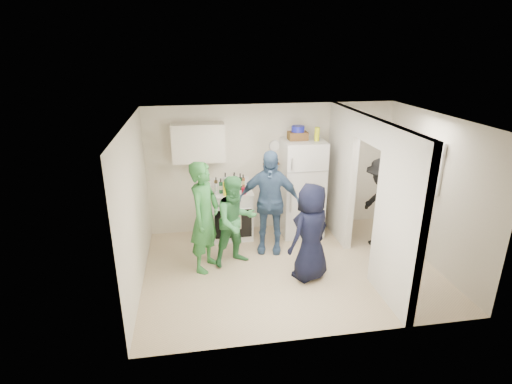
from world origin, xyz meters
TOP-DOWN VIEW (x-y plane):
  - floor at (0.00, 0.00)m, footprint 4.80×4.80m
  - wall_back at (0.00, 1.70)m, footprint 4.80×0.00m
  - wall_front at (0.00, -1.70)m, footprint 4.80×0.00m
  - wall_left at (-2.40, 0.00)m, footprint 0.00×3.40m
  - wall_right at (2.40, 0.00)m, footprint 0.00×3.40m
  - ceiling at (0.00, 0.00)m, footprint 4.80×4.80m
  - partition_pier_back at (1.20, 1.10)m, footprint 0.12×1.20m
  - partition_pier_front at (1.20, -1.10)m, footprint 0.12×1.20m
  - partition_header at (1.20, 0.00)m, footprint 0.12×1.00m
  - stove at (-0.84, 1.37)m, footprint 0.79×0.66m
  - upper_cabinet at (-1.40, 1.52)m, footprint 0.95×0.34m
  - fridge at (0.52, 1.34)m, footprint 0.77×0.75m
  - wicker_basket at (0.42, 1.39)m, footprint 0.35×0.25m
  - blue_bowl at (0.42, 1.39)m, footprint 0.24×0.24m
  - yellow_cup_stack_top at (0.74, 1.24)m, footprint 0.09×0.09m
  - wall_clock at (0.05, 1.68)m, footprint 0.22×0.02m
  - spice_shelf at (0.00, 1.65)m, footprint 0.35×0.08m
  - nook_window at (2.38, 0.20)m, footprint 0.03×0.70m
  - nook_window_frame at (2.36, 0.20)m, footprint 0.04×0.76m
  - nook_valance at (2.34, 0.20)m, footprint 0.04×0.82m
  - yellow_cup_stack_stove at (-0.96, 1.15)m, footprint 0.09×0.09m
  - red_cup at (-0.62, 1.17)m, footprint 0.09×0.09m
  - person_green_left at (-1.38, 0.26)m, footprint 0.71×0.80m
  - person_green_center at (-0.87, 0.34)m, footprint 0.91×0.81m
  - person_denim at (-0.24, 0.71)m, footprint 1.17×0.73m
  - person_navy at (0.23, -0.29)m, footprint 0.92×0.83m
  - person_nook at (1.75, 0.51)m, footprint 0.70×1.13m
  - bottle_a at (-1.11, 1.48)m, footprint 0.06×0.06m
  - bottle_b at (-1.03, 1.28)m, footprint 0.07×0.07m
  - bottle_c at (-0.93, 1.50)m, footprint 0.07×0.07m
  - bottle_d at (-0.81, 1.31)m, footprint 0.06×0.06m
  - bottle_e at (-0.75, 1.56)m, footprint 0.08×0.08m
  - bottle_f at (-0.66, 1.40)m, footprint 0.07×0.07m
  - bottle_g at (-0.58, 1.53)m, footprint 0.07×0.07m
  - bottle_h at (-1.12, 1.26)m, footprint 0.06×0.06m
  - bottle_i at (-0.77, 1.47)m, footprint 0.06×0.06m

SIDE VIEW (x-z plane):
  - floor at x=0.00m, z-range 0.00..0.00m
  - stove at x=-0.84m, z-range 0.00..0.94m
  - person_green_center at x=-0.87m, z-range 0.00..1.55m
  - person_navy at x=0.23m, z-range 0.00..1.58m
  - person_nook at x=1.75m, z-range 0.00..1.68m
  - person_green_left at x=-1.38m, z-range 0.00..1.84m
  - person_denim at x=-0.24m, z-range 0.00..1.87m
  - fridge at x=0.52m, z-range 0.00..1.87m
  - red_cup at x=-0.62m, z-range 0.94..1.06m
  - bottle_a at x=-1.11m, z-range 0.94..1.19m
  - yellow_cup_stack_stove at x=-0.96m, z-range 0.94..1.19m
  - bottle_g at x=-0.58m, z-range 0.94..1.20m
  - bottle_h at x=-1.12m, z-range 0.94..1.20m
  - bottle_d at x=-0.81m, z-range 0.94..1.22m
  - bottle_b at x=-1.03m, z-range 0.94..1.22m
  - bottle_i at x=-0.77m, z-range 0.94..1.24m
  - bottle_e at x=-0.75m, z-range 0.94..1.24m
  - bottle_c at x=-0.93m, z-range 0.94..1.26m
  - bottle_f at x=-0.66m, z-range 0.94..1.27m
  - wall_back at x=0.00m, z-range -1.15..3.65m
  - wall_front at x=0.00m, z-range -1.15..3.65m
  - wall_left at x=-2.40m, z-range -0.45..2.95m
  - wall_right at x=2.40m, z-range -0.45..2.95m
  - partition_pier_back at x=1.20m, z-range 0.00..2.50m
  - partition_pier_front at x=1.20m, z-range 0.00..2.50m
  - spice_shelf at x=0.00m, z-range 1.34..1.36m
  - nook_window at x=2.38m, z-range 1.25..2.05m
  - nook_window_frame at x=2.36m, z-range 1.22..2.08m
  - wall_clock at x=0.05m, z-range 1.59..1.81m
  - upper_cabinet at x=-1.40m, z-range 1.50..2.20m
  - wicker_basket at x=0.42m, z-range 1.87..2.02m
  - yellow_cup_stack_top at x=0.74m, z-range 1.87..2.12m
  - nook_valance at x=2.34m, z-range 1.91..2.09m
  - blue_bowl at x=0.42m, z-range 2.02..2.13m
  - partition_header at x=1.20m, z-range 2.10..2.50m
  - ceiling at x=0.00m, z-range 2.50..2.50m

